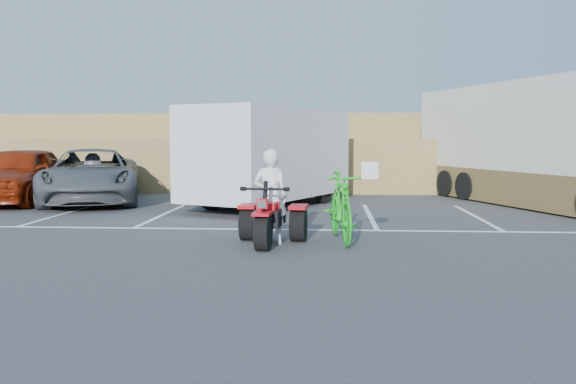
# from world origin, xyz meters

# --- Properties ---
(ground) EXTENTS (100.00, 100.00, 0.00)m
(ground) POSITION_xyz_m (0.00, 0.00, 0.00)
(ground) COLOR #39393C
(ground) RESTS_ON ground
(parking_stripes) EXTENTS (28.00, 5.16, 0.01)m
(parking_stripes) POSITION_xyz_m (0.87, 4.07, 0.00)
(parking_stripes) COLOR white
(parking_stripes) RESTS_ON ground
(grass_embankment) EXTENTS (40.00, 8.50, 3.10)m
(grass_embankment) POSITION_xyz_m (0.00, 15.48, 1.42)
(grass_embankment) COLOR olive
(grass_embankment) RESTS_ON ground
(red_trike_atv) EXTENTS (1.44, 1.84, 1.14)m
(red_trike_atv) POSITION_xyz_m (0.53, 0.44, 0.00)
(red_trike_atv) COLOR red
(red_trike_atv) RESTS_ON ground
(rider) EXTENTS (0.69, 0.48, 1.80)m
(rider) POSITION_xyz_m (0.54, 0.59, 0.90)
(rider) COLOR white
(rider) RESTS_ON ground
(green_dirt_bike) EXTENTS (0.97, 2.34, 1.37)m
(green_dirt_bike) POSITION_xyz_m (1.87, 0.94, 0.68)
(green_dirt_bike) COLOR #14BF19
(green_dirt_bike) RESTS_ON ground
(grey_pickup) EXTENTS (4.47, 6.59, 1.68)m
(grey_pickup) POSITION_xyz_m (-5.75, 7.68, 0.84)
(grey_pickup) COLOR #4F5358
(grey_pickup) RESTS_ON ground
(red_car) EXTENTS (2.64, 5.38, 1.77)m
(red_car) POSITION_xyz_m (-7.99, 7.45, 0.88)
(red_car) COLOR maroon
(red_car) RESTS_ON ground
(cargo_trailer) EXTENTS (4.74, 6.59, 2.86)m
(cargo_trailer) POSITION_xyz_m (-0.10, 7.01, 1.55)
(cargo_trailer) COLOR silver
(cargo_trailer) RESTS_ON ground
(rv_motorhome) EXTENTS (5.82, 10.31, 3.61)m
(rv_motorhome) POSITION_xyz_m (7.93, 7.86, 1.57)
(rv_motorhome) COLOR silver
(rv_motorhome) RESTS_ON ground
(quad_atv_blue) EXTENTS (1.16, 1.50, 0.95)m
(quad_atv_blue) POSITION_xyz_m (-1.77, 7.48, 0.00)
(quad_atv_blue) COLOR navy
(quad_atv_blue) RESTS_ON ground
(quad_atv_green) EXTENTS (1.03, 1.33, 0.83)m
(quad_atv_green) POSITION_xyz_m (-2.12, 8.42, 0.00)
(quad_atv_green) COLOR #135720
(quad_atv_green) RESTS_ON ground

